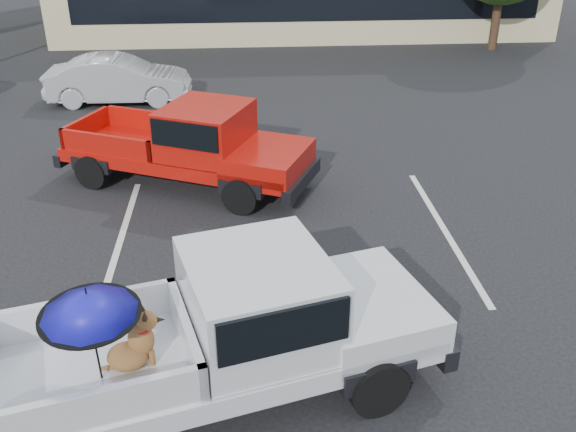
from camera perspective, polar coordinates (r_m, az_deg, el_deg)
name	(u,v)px	position (r m, az deg, el deg)	size (l,w,h in m)	color
ground	(294,300)	(10.11, 0.55, -7.44)	(90.00, 90.00, 0.00)	black
stripe_left	(120,243)	(11.99, -14.74, -2.30)	(0.12, 5.00, 0.01)	silver
stripe_right	(445,230)	(12.34, 13.77, -1.25)	(0.12, 5.00, 0.01)	silver
silver_pickup	(240,323)	(7.91, -4.27, -9.46)	(6.01, 3.41, 2.06)	black
red_pickup	(200,143)	(13.51, -7.85, 6.46)	(5.69, 3.93, 1.78)	black
silver_sedan	(119,79)	(19.61, -14.83, 11.65)	(1.42, 4.08, 1.35)	#B5B7BC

